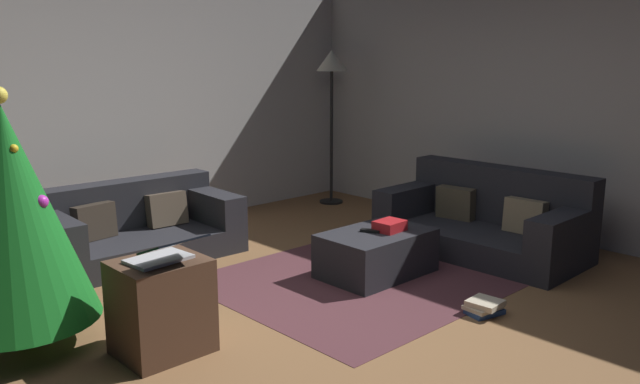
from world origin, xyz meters
name	(u,v)px	position (x,y,z in m)	size (l,w,h in m)	color
ground_plane	(322,327)	(0.00, 0.00, 0.00)	(6.40, 6.40, 0.00)	brown
rear_partition	(99,104)	(0.00, 3.14, 1.30)	(6.40, 0.12, 2.60)	#BCB7B2
corner_partition	(563,105)	(3.14, 0.00, 1.30)	(0.12, 6.40, 2.60)	#B5B0AB
couch_left	(134,229)	(-0.17, 2.24, 0.26)	(1.73, 0.94, 0.65)	#26262B
couch_right	(486,221)	(2.25, 0.20, 0.28)	(0.95, 1.81, 0.75)	#26262B
ottoman	(376,253)	(1.04, 0.45, 0.18)	(0.90, 0.59, 0.36)	#26262B
gift_box	(390,226)	(1.13, 0.40, 0.41)	(0.24, 0.19, 0.08)	red
tv_remote	(370,231)	(0.99, 0.48, 0.37)	(0.05, 0.16, 0.02)	black
christmas_tree	(11,214)	(-1.55, 1.04, 0.85)	(0.95, 0.95, 1.59)	brown
side_table	(161,307)	(-0.95, 0.39, 0.29)	(0.52, 0.44, 0.58)	#4C3323
laptop	(164,254)	(-0.95, 0.33, 0.64)	(0.39, 0.42, 0.18)	silver
book_stack	(484,307)	(0.97, -0.62, 0.05)	(0.28, 0.23, 0.10)	#2D5193
corner_lamp	(332,73)	(2.59, 2.57, 1.55)	(0.36, 0.36, 1.81)	black
area_rug	(376,274)	(1.04, 0.45, 0.00)	(2.60, 2.00, 0.01)	#552D33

